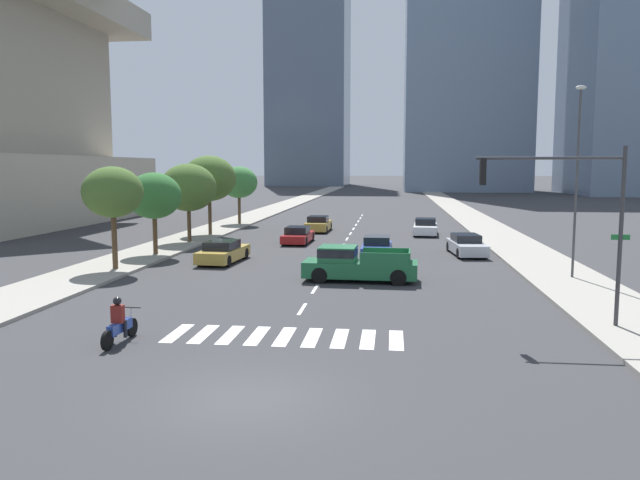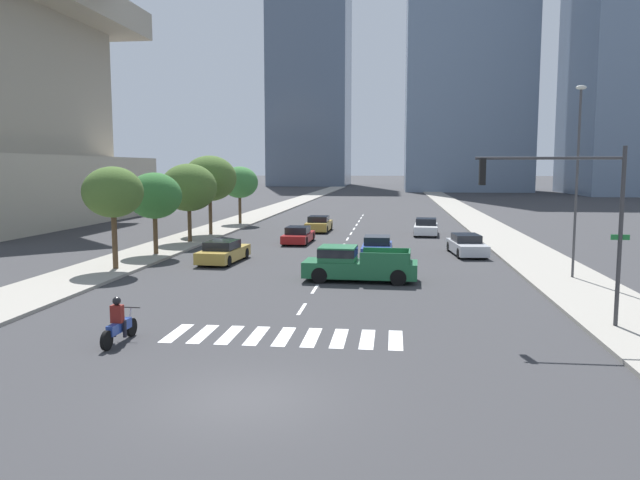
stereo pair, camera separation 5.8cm
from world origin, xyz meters
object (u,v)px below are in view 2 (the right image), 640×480
Objects in this scene: street_tree_third at (189,188)px; sedan_red_1 at (298,235)px; pickup_truck at (355,264)px; sedan_gold_2 at (223,252)px; street_lamp_east at (577,170)px; street_tree_fourth at (210,179)px; sedan_white_3 at (426,227)px; street_tree_nearest at (113,192)px; sedan_silver_4 at (467,245)px; motorcycle_lead at (119,325)px; street_tree_second at (154,196)px; street_tree_fifth at (240,182)px; traffic_signal_near at (566,202)px; sedan_gold_5 at (319,224)px; sedan_blue_0 at (377,248)px.

sedan_red_1 is at bearing 8.13° from street_tree_third.
pickup_truck reaches higher than sedan_gold_2.
street_lamp_east reaches higher than street_tree_third.
sedan_white_3 is at bearing 8.83° from street_tree_fourth.
sedan_silver_4 is at bearing 23.99° from street_tree_nearest.
street_tree_second is at bearing 21.15° from motorcycle_lead.
street_tree_third is 1.03× the size of street_tree_fifth.
street_tree_fifth is at bearing -63.61° from pickup_truck.
street_tree_third is at bearing -46.93° from traffic_signal_near.
sedan_gold_2 is 0.96× the size of street_tree_second.
sedan_gold_2 reaches higher than sedan_red_1.
street_tree_fifth is at bearing -139.69° from sedan_silver_4.
sedan_gold_5 is (2.13, 34.67, 0.04)m from motorcycle_lead.
street_tree_fourth is (-12.72, 18.72, 3.76)m from pickup_truck.
sedan_white_3 reaches higher than sedan_blue_0.
motorcycle_lead is 0.37× the size of traffic_signal_near.
street_tree_nearest is at bearing -90.00° from street_tree_fourth.
sedan_blue_0 is 15.09m from street_tree_third.
street_tree_nearest is 27.04m from street_tree_fifth.
pickup_truck is 22.94m from street_tree_fourth.
street_tree_nearest is at bearing -90.00° from street_tree_fifth.
traffic_signal_near reaches higher than sedan_red_1.
street_tree_second is at bearing -36.80° from traffic_signal_near.
sedan_gold_5 is at bearing 49.11° from street_tree_third.
street_tree_second is (-6.10, 18.65, 3.14)m from motorcycle_lead.
sedan_blue_0 is 0.69× the size of street_tree_fourth.
sedan_red_1 is at bearing 139.61° from street_lamp_east.
traffic_signal_near is at bearing -36.80° from street_tree_second.
pickup_truck is at bearing -8.17° from sedan_white_3.
street_tree_second is at bearing -90.00° from street_tree_fourth.
motorcycle_lead is 0.24× the size of street_lamp_east.
street_tree_fifth is at bearing -108.58° from sedan_white_3.
street_tree_nearest is (-13.59, -6.58, 3.55)m from sedan_blue_0.
traffic_signal_near is 1.20× the size of street_tree_second.
traffic_signal_near is at bearing -2.03° from sedan_silver_4.
sedan_gold_2 is at bearing 7.43° from motorcycle_lead.
street_tree_nearest reaches higher than sedan_blue_0.
sedan_white_3 is 0.87× the size of street_tree_nearest.
motorcycle_lead is 0.44× the size of street_tree_second.
street_tree_nearest is at bearing 151.41° from sedan_red_1.
street_tree_fifth is (0.00, 14.86, 0.02)m from street_tree_third.
motorcycle_lead is 14.79m from street_tree_nearest.
street_lamp_east is 1.69× the size of street_tree_fifth.
street_tree_nearest is at bearing -90.00° from street_tree_second.
motorcycle_lead is 0.41× the size of street_tree_fifth.
pickup_truck is at bearing -38.61° from sedan_silver_4.
sedan_blue_0 is at bearing 3.87° from street_tree_second.
street_tree_fifth is (-7.73, 13.76, 3.47)m from sedan_red_1.
street_tree_second is 11.72m from street_tree_fourth.
pickup_truck is 1.28× the size of sedan_blue_0.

